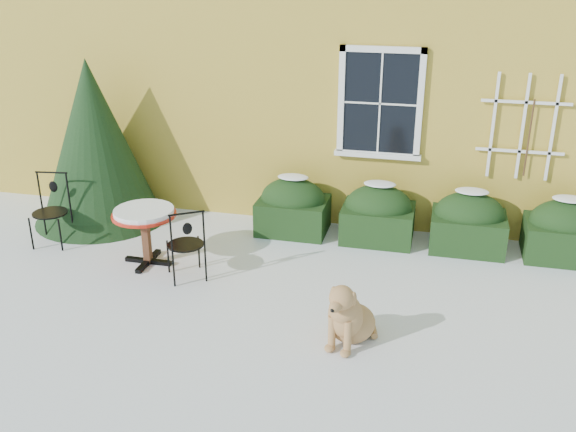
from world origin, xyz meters
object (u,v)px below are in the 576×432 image
(evergreen_shrub, at_px, (96,157))
(patio_chair_far, at_px, (51,210))
(bistro_table, at_px, (144,218))
(patio_chair_near, at_px, (186,244))
(dog, at_px, (348,317))

(evergreen_shrub, distance_m, patio_chair_far, 1.18)
(bistro_table, xyz_separation_m, patio_chair_far, (-1.64, 0.31, -0.15))
(patio_chair_near, bearing_deg, patio_chair_far, -47.51)
(evergreen_shrub, xyz_separation_m, bistro_table, (1.43, -1.35, -0.36))
(evergreen_shrub, bearing_deg, patio_chair_near, -37.41)
(patio_chair_near, height_order, dog, patio_chair_near)
(bistro_table, relative_size, patio_chair_near, 0.87)
(patio_chair_far, bearing_deg, evergreen_shrub, 70.02)
(bistro_table, xyz_separation_m, dog, (2.99, -1.30, -0.35))
(dog, bearing_deg, patio_chair_far, 177.37)
(patio_chair_far, height_order, dog, patio_chair_far)
(evergreen_shrub, height_order, patio_chair_far, evergreen_shrub)
(patio_chair_near, distance_m, patio_chair_far, 2.42)
(dog, bearing_deg, patio_chair_near, 172.53)
(bistro_table, bearing_deg, patio_chair_far, 169.42)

